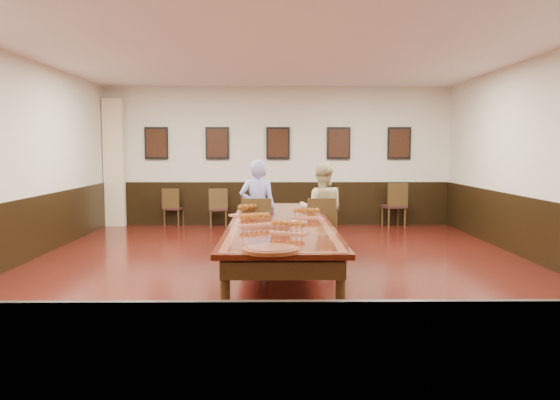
{
  "coord_description": "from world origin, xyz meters",
  "views": [
    {
      "loc": [
        -0.08,
        -7.69,
        1.77
      ],
      "look_at": [
        0.0,
        0.5,
        1.0
      ],
      "focal_mm": 35.0,
      "sensor_mm": 36.0,
      "label": 1
    }
  ],
  "objects_px": {
    "chair_man": "(257,228)",
    "chair_woman": "(321,227)",
    "spare_chair_d": "(394,205)",
    "person_man": "(258,209)",
    "spare_chair_a": "(174,207)",
    "person_woman": "(322,210)",
    "spare_chair_b": "(218,208)",
    "conference_table": "(280,230)",
    "carved_platter": "(270,249)",
    "spare_chair_c": "(327,207)"
  },
  "relations": [
    {
      "from": "conference_table",
      "to": "carved_platter",
      "type": "height_order",
      "value": "carved_platter"
    },
    {
      "from": "chair_man",
      "to": "chair_woman",
      "type": "distance_m",
      "value": 1.08
    },
    {
      "from": "spare_chair_a",
      "to": "person_man",
      "type": "bearing_deg",
      "value": 128.49
    },
    {
      "from": "chair_man",
      "to": "conference_table",
      "type": "bearing_deg",
      "value": 112.35
    },
    {
      "from": "chair_woman",
      "to": "person_woman",
      "type": "height_order",
      "value": "person_woman"
    },
    {
      "from": "spare_chair_a",
      "to": "spare_chair_b",
      "type": "xyz_separation_m",
      "value": [
        1.05,
        -0.23,
        0.01
      ]
    },
    {
      "from": "spare_chair_b",
      "to": "person_woman",
      "type": "distance_m",
      "value": 3.91
    },
    {
      "from": "chair_man",
      "to": "spare_chair_b",
      "type": "bearing_deg",
      "value": -73.0
    },
    {
      "from": "chair_man",
      "to": "chair_woman",
      "type": "bearing_deg",
      "value": -165.08
    },
    {
      "from": "chair_woman",
      "to": "spare_chair_d",
      "type": "distance_m",
      "value": 3.92
    },
    {
      "from": "spare_chair_b",
      "to": "conference_table",
      "type": "distance_m",
      "value": 4.8
    },
    {
      "from": "chair_woman",
      "to": "person_woman",
      "type": "bearing_deg",
      "value": -90.0
    },
    {
      "from": "chair_man",
      "to": "spare_chair_d",
      "type": "relative_size",
      "value": 0.99
    },
    {
      "from": "person_man",
      "to": "spare_chair_b",
      "type": "bearing_deg",
      "value": -72.52
    },
    {
      "from": "spare_chair_a",
      "to": "carved_platter",
      "type": "xyz_separation_m",
      "value": [
        2.28,
        -7.17,
        0.34
      ]
    },
    {
      "from": "spare_chair_a",
      "to": "conference_table",
      "type": "relative_size",
      "value": 0.17
    },
    {
      "from": "spare_chair_b",
      "to": "conference_table",
      "type": "relative_size",
      "value": 0.18
    },
    {
      "from": "spare_chair_a",
      "to": "person_woman",
      "type": "relative_size",
      "value": 0.57
    },
    {
      "from": "spare_chair_d",
      "to": "person_man",
      "type": "xyz_separation_m",
      "value": [
        -2.98,
        -3.55,
        0.3
      ]
    },
    {
      "from": "chair_woman",
      "to": "carved_platter",
      "type": "xyz_separation_m",
      "value": [
        -0.81,
        -3.53,
        0.28
      ]
    },
    {
      "from": "chair_woman",
      "to": "person_woman",
      "type": "xyz_separation_m",
      "value": [
        0.01,
        0.1,
        0.28
      ]
    },
    {
      "from": "person_woman",
      "to": "carved_platter",
      "type": "distance_m",
      "value": 3.73
    },
    {
      "from": "person_man",
      "to": "carved_platter",
      "type": "height_order",
      "value": "person_man"
    },
    {
      "from": "chair_woman",
      "to": "spare_chair_d",
      "type": "bearing_deg",
      "value": -114.3
    },
    {
      "from": "spare_chair_c",
      "to": "carved_platter",
      "type": "bearing_deg",
      "value": 75.17
    },
    {
      "from": "person_man",
      "to": "conference_table",
      "type": "relative_size",
      "value": 0.32
    },
    {
      "from": "spare_chair_b",
      "to": "conference_table",
      "type": "height_order",
      "value": "spare_chair_b"
    },
    {
      "from": "chair_man",
      "to": "person_man",
      "type": "height_order",
      "value": "person_man"
    },
    {
      "from": "carved_platter",
      "to": "spare_chair_d",
      "type": "bearing_deg",
      "value": 68.36
    },
    {
      "from": "spare_chair_c",
      "to": "person_man",
      "type": "distance_m",
      "value": 3.8
    },
    {
      "from": "carved_platter",
      "to": "conference_table",
      "type": "bearing_deg",
      "value": 86.96
    },
    {
      "from": "chair_woman",
      "to": "spare_chair_a",
      "type": "distance_m",
      "value": 4.78
    },
    {
      "from": "conference_table",
      "to": "spare_chair_a",
      "type": "bearing_deg",
      "value": 116.49
    },
    {
      "from": "spare_chair_d",
      "to": "carved_platter",
      "type": "height_order",
      "value": "spare_chair_d"
    },
    {
      "from": "person_man",
      "to": "person_woman",
      "type": "height_order",
      "value": "person_man"
    },
    {
      "from": "chair_man",
      "to": "person_man",
      "type": "xyz_separation_m",
      "value": [
        0.0,
        0.11,
        0.3
      ]
    },
    {
      "from": "chair_woman",
      "to": "spare_chair_c",
      "type": "xyz_separation_m",
      "value": [
        0.42,
        3.35,
        -0.03
      ]
    },
    {
      "from": "spare_chair_b",
      "to": "conference_table",
      "type": "xyz_separation_m",
      "value": [
        1.36,
        -4.6,
        0.17
      ]
    },
    {
      "from": "spare_chair_a",
      "to": "person_woman",
      "type": "distance_m",
      "value": 4.72
    },
    {
      "from": "spare_chair_d",
      "to": "person_woman",
      "type": "height_order",
      "value": "person_woman"
    },
    {
      "from": "chair_woman",
      "to": "conference_table",
      "type": "relative_size",
      "value": 0.2
    },
    {
      "from": "chair_woman",
      "to": "spare_chair_b",
      "type": "bearing_deg",
      "value": -53.63
    },
    {
      "from": "person_man",
      "to": "spare_chair_d",
      "type": "bearing_deg",
      "value": -128.39
    },
    {
      "from": "chair_woman",
      "to": "person_man",
      "type": "distance_m",
      "value": 1.1
    },
    {
      "from": "conference_table",
      "to": "carved_platter",
      "type": "xyz_separation_m",
      "value": [
        -0.12,
        -2.34,
        0.16
      ]
    },
    {
      "from": "spare_chair_b",
      "to": "spare_chair_c",
      "type": "height_order",
      "value": "spare_chair_c"
    },
    {
      "from": "spare_chair_a",
      "to": "conference_table",
      "type": "distance_m",
      "value": 5.4
    },
    {
      "from": "spare_chair_b",
      "to": "spare_chair_c",
      "type": "distance_m",
      "value": 2.48
    },
    {
      "from": "spare_chair_b",
      "to": "person_man",
      "type": "distance_m",
      "value": 3.71
    },
    {
      "from": "spare_chair_d",
      "to": "spare_chair_b",
      "type": "bearing_deg",
      "value": -10.74
    }
  ]
}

